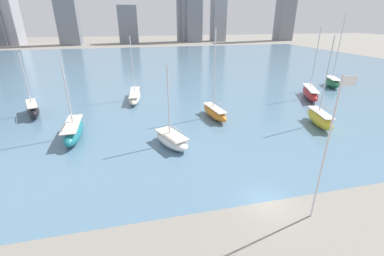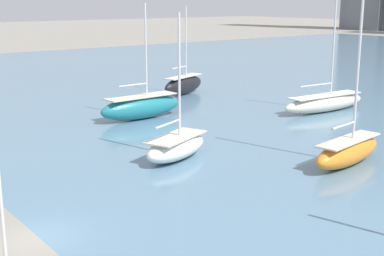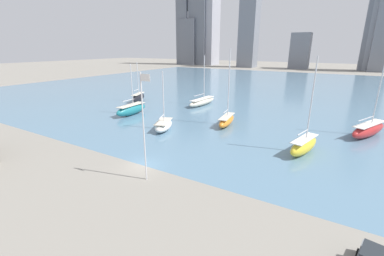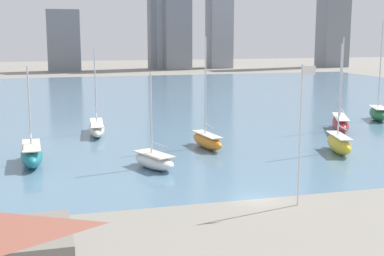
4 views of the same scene
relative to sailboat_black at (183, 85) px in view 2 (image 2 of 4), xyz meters
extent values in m
plane|color=gray|center=(27.10, -28.96, -1.17)|extent=(500.00, 500.00, 0.00)
ellipsoid|color=black|center=(0.00, 0.00, -0.08)|extent=(4.22, 7.57, 2.18)
cube|color=beige|center=(0.00, 0.00, 0.96)|extent=(3.46, 6.20, 0.10)
cube|color=#2D2D33|center=(0.00, 0.00, -0.67)|extent=(0.61, 1.31, 0.98)
cylinder|color=silver|center=(-0.19, 0.52, 5.03)|extent=(0.18, 0.18, 8.03)
cylinder|color=silver|center=(0.32, -0.88, 2.11)|extent=(1.17, 2.85, 0.14)
ellipsoid|color=beige|center=(16.66, 5.10, -0.31)|extent=(2.93, 10.70, 1.71)
cube|color=silver|center=(16.66, 5.10, 0.49)|extent=(2.40, 8.78, 0.10)
cube|color=#2D2D33|center=(16.66, 5.10, -0.78)|extent=(0.30, 1.91, 0.77)
cylinder|color=silver|center=(16.72, 5.89, 5.73)|extent=(0.18, 0.18, 10.37)
cylinder|color=silver|center=(16.56, 3.73, 1.64)|extent=(0.47, 4.32, 0.14)
ellipsoid|color=orange|center=(29.01, -7.95, -0.27)|extent=(2.89, 7.72, 1.80)
cube|color=beige|center=(29.01, -7.95, 0.58)|extent=(2.37, 6.33, 0.10)
cube|color=#2D2D33|center=(29.01, -7.95, -0.76)|extent=(0.34, 1.37, 0.81)
cylinder|color=silver|center=(28.93, -7.39, 6.59)|extent=(0.18, 0.18, 11.92)
cylinder|color=silver|center=(29.12, -8.80, 1.73)|extent=(0.53, 2.84, 0.14)
ellipsoid|color=#1E757F|center=(8.20, -11.14, -0.07)|extent=(2.58, 8.73, 2.19)
cube|color=beige|center=(8.20, -11.14, 0.98)|extent=(2.11, 7.16, 0.10)
cube|color=#2D2D33|center=(8.20, -11.14, -0.67)|extent=(0.21, 1.56, 0.99)
cylinder|color=silver|center=(8.18, -10.49, 5.25)|extent=(0.18, 0.18, 8.44)
cylinder|color=silver|center=(8.22, -12.01, 2.13)|extent=(0.24, 3.05, 0.14)
ellipsoid|color=white|center=(20.66, -16.22, -0.36)|extent=(4.71, 6.84, 1.61)
cube|color=beige|center=(20.66, -16.22, 0.40)|extent=(3.86, 5.61, 0.10)
cube|color=#2D2D33|center=(20.66, -16.22, -0.80)|extent=(0.57, 1.12, 0.73)
cylinder|color=silver|center=(20.49, -15.78, 4.69)|extent=(0.18, 0.18, 8.48)
cylinder|color=silver|center=(21.05, -17.18, 1.55)|extent=(1.26, 2.87, 0.14)
camera|label=1|loc=(16.46, -45.27, 13.72)|focal=24.00mm
camera|label=2|loc=(49.88, -37.54, 9.75)|focal=50.00mm
camera|label=3|loc=(47.11, -50.48, 12.76)|focal=24.00mm
camera|label=4|loc=(10.09, -70.12, 12.80)|focal=50.00mm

